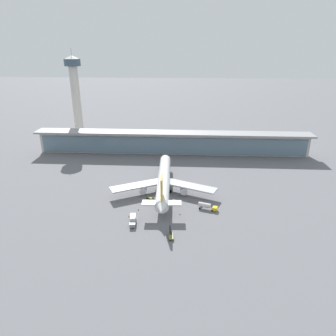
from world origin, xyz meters
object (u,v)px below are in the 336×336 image
service_truck_by_tail_yellow (207,206)px  control_tower (75,91)px  safety_cone_bravo (180,214)px  safety_cone_charlie (129,217)px  service_truck_mid_apron_grey (133,220)px  safety_cone_delta (129,216)px  airliner_on_stand (164,181)px  safety_cone_alpha (138,210)px  service_truck_near_nose_olive (171,236)px  service_truck_under_wing_olive (151,198)px

service_truck_by_tail_yellow → control_tower: (-94.48, 111.16, 34.94)m
safety_cone_bravo → safety_cone_charlie: size_ratio=1.00×
service_truck_mid_apron_grey → safety_cone_delta: bearing=116.7°
service_truck_mid_apron_grey → safety_cone_delta: (-2.64, 5.26, -1.37)m
control_tower → safety_cone_delta: control_tower is taller
airliner_on_stand → safety_cone_alpha: bearing=-116.1°
service_truck_mid_apron_grey → safety_cone_delta: 6.04m
service_truck_by_tail_yellow → service_truck_mid_apron_grey: bearing=-156.5°
service_truck_mid_apron_grey → safety_cone_alpha: 11.08m
service_truck_near_nose_olive → control_tower: (-79.43, 133.96, 35.84)m
airliner_on_stand → control_tower: size_ratio=1.02×
airliner_on_stand → safety_cone_charlie: bearing=-115.4°
service_truck_mid_apron_grey → safety_cone_alpha: size_ratio=10.73×
safety_cone_charlie → safety_cone_alpha: bearing=66.8°
service_truck_under_wing_olive → safety_cone_alpha: size_ratio=9.35×
service_truck_near_nose_olive → service_truck_under_wing_olive: size_ratio=1.06×
airliner_on_stand → service_truck_under_wing_olive: bearing=-118.9°
safety_cone_alpha → service_truck_mid_apron_grey: bearing=-93.5°
service_truck_under_wing_olive → safety_cone_charlie: service_truck_under_wing_olive is taller
control_tower → safety_cone_alpha: (63.90, -113.79, -36.33)m
service_truck_by_tail_yellow → safety_cone_alpha: bearing=-175.1°
service_truck_by_tail_yellow → safety_cone_bravo: service_truck_by_tail_yellow is taller
service_truck_under_wing_olive → safety_cone_delta: (-7.95, -16.41, -0.49)m
safety_cone_charlie → safety_cone_delta: (-0.42, 1.03, 0.00)m
airliner_on_stand → service_truck_under_wing_olive: (-5.27, -9.53, -4.92)m
safety_cone_delta → safety_cone_alpha: bearing=60.0°
service_truck_under_wing_olive → safety_cone_alpha: service_truck_under_wing_olive is taller
control_tower → safety_cone_alpha: bearing=-60.7°
control_tower → safety_cone_charlie: bearing=-63.2°
service_truck_near_nose_olive → service_truck_mid_apron_grey: size_ratio=0.92×
safety_cone_alpha → safety_cone_delta: (-3.31, -5.72, 0.00)m
service_truck_mid_apron_grey → control_tower: bearing=116.9°
control_tower → safety_cone_alpha: control_tower is taller
safety_cone_alpha → safety_cone_bravo: same height
service_truck_mid_apron_grey → service_truck_by_tail_yellow: 34.07m
control_tower → safety_cone_alpha: 135.47m
safety_cone_alpha → safety_cone_delta: 6.60m
service_truck_near_nose_olive → safety_cone_charlie: 22.79m
service_truck_under_wing_olive → safety_cone_bravo: size_ratio=9.35×
service_truck_near_nose_olive → service_truck_mid_apron_grey: service_truck_mid_apron_grey is taller
service_truck_under_wing_olive → service_truck_by_tail_yellow: service_truck_by_tail_yellow is taller
service_truck_near_nose_olive → safety_cone_alpha: bearing=127.6°
service_truck_mid_apron_grey → safety_cone_charlie: (-2.22, 4.23, -1.37)m
service_truck_by_tail_yellow → safety_cone_bravo: 13.24m
service_truck_near_nose_olive → service_truck_under_wing_olive: bearing=109.4°
airliner_on_stand → service_truck_by_tail_yellow: bearing=-40.4°
airliner_on_stand → service_truck_mid_apron_grey: airliner_on_stand is taller
control_tower → safety_cone_delta: (60.60, -119.51, -36.33)m
airliner_on_stand → service_truck_under_wing_olive: 11.95m
airliner_on_stand → safety_cone_charlie: 30.34m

